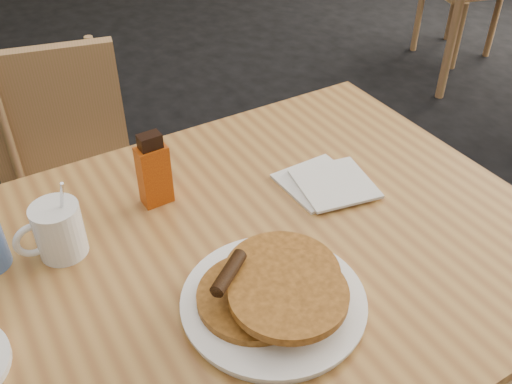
# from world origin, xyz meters

# --- Properties ---
(main_table) EXTENTS (1.33, 0.94, 0.75)m
(main_table) POSITION_xyz_m (-0.07, -0.00, 0.71)
(main_table) COLOR #A8773B
(main_table) RESTS_ON floor
(chair_main_far) EXTENTS (0.47, 0.47, 0.84)m
(chair_main_far) POSITION_xyz_m (-0.09, 0.76, 0.50)
(chair_main_far) COLOR #A1724C
(chair_main_far) RESTS_ON floor
(pancake_plate) EXTENTS (0.29, 0.29, 0.09)m
(pancake_plate) POSITION_xyz_m (-0.03, -0.14, 0.77)
(pancake_plate) COLOR white
(pancake_plate) RESTS_ON main_table
(coffee_mug) EXTENTS (0.12, 0.08, 0.16)m
(coffee_mug) POSITION_xyz_m (-0.27, 0.16, 0.80)
(coffee_mug) COLOR white
(coffee_mug) RESTS_ON main_table
(syrup_bottle) EXTENTS (0.06, 0.04, 0.15)m
(syrup_bottle) POSITION_xyz_m (-0.07, 0.20, 0.82)
(syrup_bottle) COLOR maroon
(syrup_bottle) RESTS_ON main_table
(napkin_stack) EXTENTS (0.18, 0.19, 0.01)m
(napkin_stack) POSITION_xyz_m (0.24, 0.06, 0.76)
(napkin_stack) COLOR silver
(napkin_stack) RESTS_ON main_table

